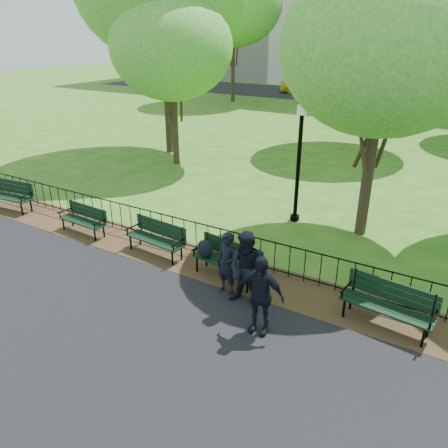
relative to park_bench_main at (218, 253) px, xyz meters
The scene contains 20 objects.
ground 1.65m from the park_bench_main, 50.48° to the right, with size 120.00×120.00×0.00m, color #2F671B.
asphalt_path 4.72m from the park_bench_main, 78.04° to the right, with size 60.00×9.20×0.01m, color black.
dirt_strip 1.20m from the park_bench_main, 18.55° to the left, with size 60.00×1.60×0.01m, color #3D2F19.
far_street 33.85m from the park_bench_main, 88.36° to the left, with size 70.00×9.00×0.01m, color black.
iron_fence 1.28m from the park_bench_main, 40.41° to the left, with size 24.06×0.06×1.00m.
park_bench_main is the anchor object (origin of this frame).
park_bench_left_a 2.07m from the park_bench_main, behind, with size 1.84×0.70×1.02m.
park_bench_left_b 4.82m from the park_bench_main, behind, with size 1.70×0.61×0.95m.
park_bench_left_c 8.53m from the park_bench_main, behind, with size 1.98×0.79×1.10m.
park_bench_right_a 4.09m from the park_bench_main, ahead, with size 1.93×0.79×1.06m.
lamppost 4.55m from the park_bench_main, 86.13° to the left, with size 0.35×0.35×3.86m.
tree_near_w 11.30m from the park_bench_main, 132.41° to the left, with size 5.20×5.20×7.24m.
tree_near_e 6.85m from the park_bench_main, 61.46° to the left, with size 5.50×5.50×7.66m.
tree_far_c 16.88m from the park_bench_main, 90.13° to the left, with size 6.91×6.91×9.62m.
tree_far_w 30.35m from the park_bench_main, 119.20° to the left, with size 7.93×7.93×11.05m.
person_left 0.80m from the park_bench_main, 42.75° to the right, with size 0.56×0.36×1.52m, color black.
person_mid 1.47m from the park_bench_main, 32.31° to the right, with size 0.87×0.45×1.79m, color black.
person_right 2.39m from the park_bench_main, 37.78° to the right, with size 1.02×0.42×1.73m, color black.
taxi 35.68m from the park_bench_main, 108.43° to the left, with size 1.68×4.17×1.42m, color yellow.
sedan_silver 31.49m from the park_bench_main, 87.32° to the left, with size 1.46×4.20×1.38m, color #A0A2A7.
Camera 1 is at (4.09, -6.97, 5.72)m, focal length 35.00 mm.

